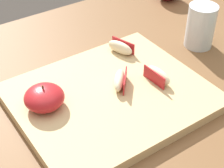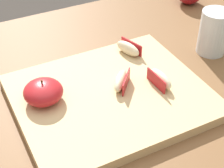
% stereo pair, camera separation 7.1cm
% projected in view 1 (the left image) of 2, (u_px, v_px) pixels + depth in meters
% --- Properties ---
extents(dining_table, '(1.34, 0.86, 0.77)m').
position_uv_depth(dining_table, '(113.00, 139.00, 0.79)').
color(dining_table, brown).
rests_on(dining_table, ground_plane).
extents(cutting_board, '(0.37, 0.31, 0.02)m').
position_uv_depth(cutting_board, '(112.00, 96.00, 0.73)').
color(cutting_board, tan).
rests_on(cutting_board, dining_table).
extents(apple_half_skin_up, '(0.08, 0.08, 0.05)m').
position_uv_depth(apple_half_skin_up, '(44.00, 97.00, 0.67)').
color(apple_half_skin_up, '#B21E23').
rests_on(apple_half_skin_up, cutting_board).
extents(apple_wedge_front, '(0.06, 0.06, 0.03)m').
position_uv_depth(apple_wedge_front, '(120.00, 80.00, 0.72)').
color(apple_wedge_front, beige).
rests_on(apple_wedge_front, cutting_board).
extents(apple_wedge_right, '(0.04, 0.07, 0.03)m').
position_uv_depth(apple_wedge_right, '(120.00, 47.00, 0.82)').
color(apple_wedge_right, beige).
rests_on(apple_wedge_right, cutting_board).
extents(apple_wedge_middle, '(0.03, 0.07, 0.03)m').
position_uv_depth(apple_wedge_middle, '(158.00, 75.00, 0.74)').
color(apple_wedge_middle, beige).
rests_on(apple_wedge_middle, cutting_board).
extents(drinking_glass_water, '(0.07, 0.07, 0.10)m').
position_uv_depth(drinking_glass_water, '(201.00, 26.00, 0.86)').
color(drinking_glass_water, silver).
rests_on(drinking_glass_water, dining_table).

